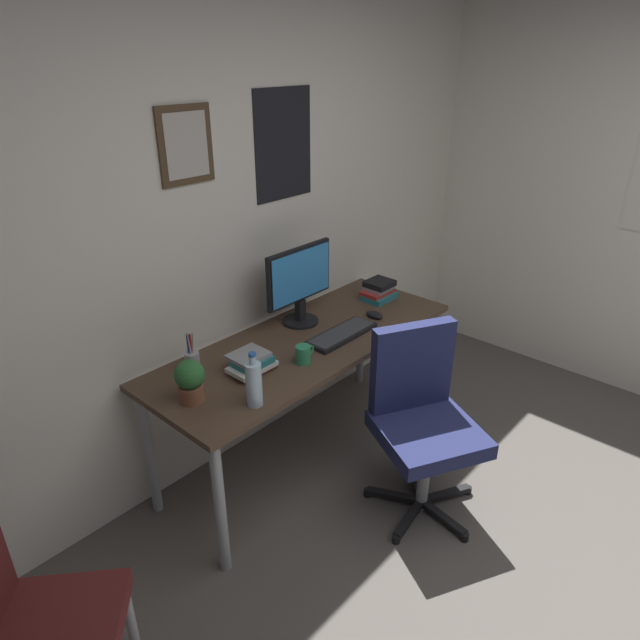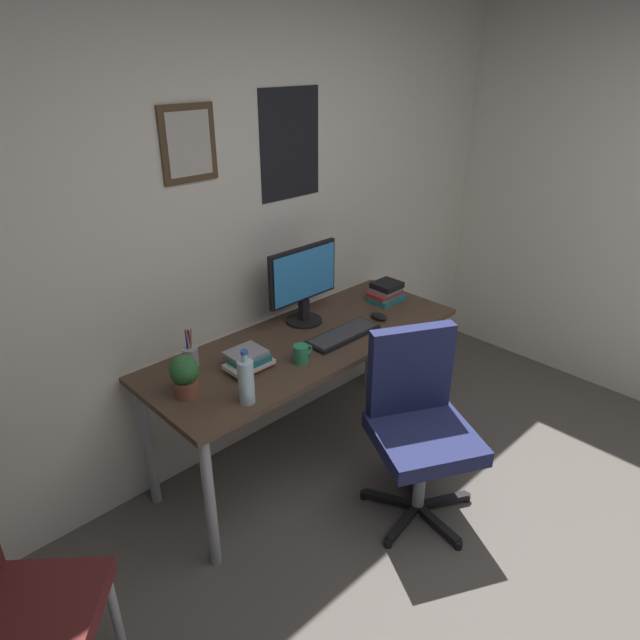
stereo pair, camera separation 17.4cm
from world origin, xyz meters
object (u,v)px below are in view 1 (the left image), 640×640
Objects in this scene: side_chair at (26,626)px; book_stack_left at (379,290)px; water_bottle at (254,383)px; pen_cup at (192,360)px; potted_plant at (190,380)px; book_stack_right at (251,363)px; office_chair at (421,413)px; keyboard at (342,334)px; computer_mouse at (374,315)px; coffee_mug_near at (304,354)px; monitor at (300,282)px.

book_stack_left is at bearing 9.31° from side_chair.
water_bottle is 0.43m from pen_cup.
potted_plant is 0.34m from book_stack_right.
pen_cup is (-0.70, 0.84, 0.27)m from office_chair.
computer_mouse is at bearing 1.78° from keyboard.
keyboard is at bearing 6.82° from coffee_mug_near.
office_chair is 0.59m from keyboard.
book_stack_left reaches higher than coffee_mug_near.
computer_mouse is 0.56× the size of potted_plant.
water_bottle is (-0.73, -0.13, 0.09)m from keyboard.
pen_cup is at bearing 52.57° from potted_plant.
office_chair is 1.09× the size of side_chair.
coffee_mug_near is at bearing 120.66° from office_chair.
potted_plant is at bearing -167.81° from monitor.
potted_plant is at bearing 178.67° from book_stack_right.
pen_cup reaches higher than side_chair.
keyboard is 1.85× the size of book_stack_right.
water_bottle reaches higher than pen_cup.
computer_mouse is at bearing 4.45° from coffee_mug_near.
pen_cup is at bearing 140.44° from coffee_mug_near.
keyboard is at bearing -8.75° from book_stack_right.
book_stack_right is (0.18, -0.21, -0.01)m from pen_cup.
potted_plant is (-0.16, 0.23, -0.00)m from water_bottle.
book_stack_right is (0.34, -0.01, -0.06)m from potted_plant.
potted_plant is (0.90, 0.32, 0.35)m from side_chair.
monitor is 4.18× the size of computer_mouse.
water_bottle is 1.26× the size of pen_cup.
monitor is 0.60m from book_stack_left.
keyboard is 0.56m from book_stack_left.
monitor is at bearing 30.25° from water_bottle.
computer_mouse is at bearing -15.39° from pen_cup.
book_stack_left is 1.09m from book_stack_right.
side_chair is at bearing -163.92° from monitor.
book_stack_left is at bearing -13.03° from monitor.
water_bottle is at bearing 5.19° from side_chair.
coffee_mug_near is at bearing 12.97° from water_bottle.
monitor is at bearing 12.19° from potted_plant.
water_bottle reaches higher than potted_plant.
monitor is 4.10× the size of coffee_mug_near.
office_chair is at bearing -93.96° from keyboard.
side_chair is 4.49× the size of potted_plant.
pen_cup is at bearing 173.61° from book_stack_left.
pen_cup reaches higher than keyboard.
pen_cup reaches higher than book_stack_left.
side_chair is at bearing -165.74° from book_stack_right.
office_chair is 4.87× the size of potted_plant.
book_stack_right is (-0.86, 0.08, 0.03)m from computer_mouse.
coffee_mug_near is (-0.30, 0.50, 0.26)m from office_chair.
monitor is 2.28× the size of book_stack_left.
side_chair is 1.83m from keyboard.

